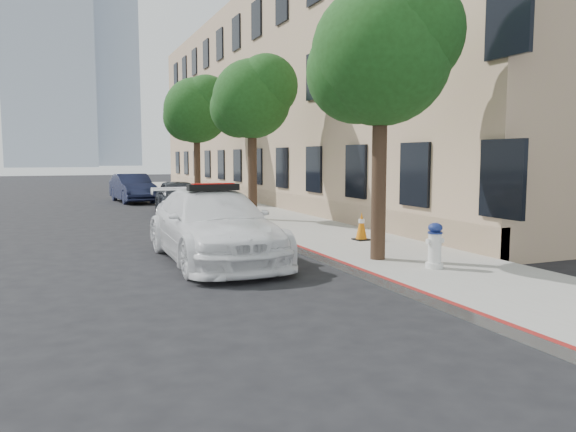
% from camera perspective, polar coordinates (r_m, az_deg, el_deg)
% --- Properties ---
extents(ground, '(120.00, 120.00, 0.00)m').
position_cam_1_polar(ground, '(12.45, -7.39, -4.40)').
color(ground, black).
rests_on(ground, ground).
extents(sidewalk, '(3.20, 50.00, 0.15)m').
position_cam_1_polar(sidewalk, '(22.95, -5.15, 0.61)').
color(sidewalk, gray).
rests_on(sidewalk, ground).
extents(curb_strip, '(0.12, 50.00, 0.15)m').
position_cam_1_polar(curb_strip, '(22.55, -8.90, 0.47)').
color(curb_strip, maroon).
rests_on(curb_strip, ground).
extents(building, '(8.00, 36.00, 10.00)m').
position_cam_1_polar(building, '(29.66, 2.41, 11.39)').
color(building, tan).
rests_on(building, ground).
extents(tower_left, '(18.00, 14.00, 60.00)m').
position_cam_1_polar(tower_left, '(134.73, -23.31, 17.49)').
color(tower_left, '#9EA8B7').
rests_on(tower_left, ground).
extents(tower_right, '(14.00, 14.00, 44.00)m').
position_cam_1_polar(tower_right, '(148.65, -17.93, 13.43)').
color(tower_right, '#9EA8B7').
rests_on(tower_right, ground).
extents(tree_near, '(2.92, 2.82, 5.62)m').
position_cam_1_polar(tree_near, '(11.71, 9.60, 15.93)').
color(tree_near, black).
rests_on(tree_near, sidewalk).
extents(tree_mid, '(2.77, 2.64, 5.43)m').
position_cam_1_polar(tree_mid, '(18.92, -3.59, 11.86)').
color(tree_mid, black).
rests_on(tree_mid, sidewalk).
extents(tree_far, '(3.10, 3.00, 5.81)m').
position_cam_1_polar(tree_far, '(26.61, -9.23, 10.60)').
color(tree_far, black).
rests_on(tree_far, sidewalk).
extents(police_car, '(2.20, 5.30, 1.68)m').
position_cam_1_polar(police_car, '(12.20, -7.55, -0.96)').
color(police_car, white).
rests_on(police_car, ground).
extents(parked_car_mid, '(1.85, 4.06, 1.35)m').
position_cam_1_polar(parked_car_mid, '(22.32, -11.07, 1.92)').
color(parked_car_mid, '#202328').
rests_on(parked_car_mid, ground).
extents(parked_car_far, '(1.92, 4.36, 1.39)m').
position_cam_1_polar(parked_car_far, '(28.70, -15.50, 2.75)').
color(parked_car_far, '#151935').
rests_on(parked_car_far, ground).
extents(fire_hydrant, '(0.36, 0.33, 0.86)m').
position_cam_1_polar(fire_hydrant, '(10.94, 14.69, -2.96)').
color(fire_hydrant, silver).
rests_on(fire_hydrant, sidewalk).
extents(traffic_cone, '(0.40, 0.40, 0.71)m').
position_cam_1_polar(traffic_cone, '(14.25, 7.48, -1.03)').
color(traffic_cone, black).
rests_on(traffic_cone, sidewalk).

